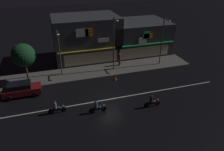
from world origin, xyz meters
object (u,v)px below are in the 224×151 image
streetlamp_mid (114,41)px  streetlamp_east (163,38)px  motorcycle_following (152,102)px  motorcycle_opposite_lane (97,107)px  traffic_cone (116,78)px  streetlamp_west (59,49)px  pedestrian_on_sidewalk (120,60)px  parked_car_near_kerb (22,89)px  motorcycle_lead (56,108)px

streetlamp_mid → streetlamp_east: (7.48, -0.28, -0.25)m
streetlamp_east → motorcycle_following: size_ratio=3.76×
motorcycle_opposite_lane → traffic_cone: (4.07, 6.23, -0.36)m
streetlamp_west → motorcycle_following: bearing=-50.5°
pedestrian_on_sidewalk → parked_car_near_kerb: 14.53m
motorcycle_opposite_lane → streetlamp_mid: bearing=-123.0°
motorcycle_lead → motorcycle_following: bearing=173.2°
pedestrian_on_sidewalk → motorcycle_opposite_lane: size_ratio=1.03×
motorcycle_lead → streetlamp_mid: bearing=-134.1°
motorcycle_following → traffic_cone: size_ratio=3.45×
traffic_cone → streetlamp_east: bearing=17.2°
motorcycle_following → pedestrian_on_sidewalk: bearing=-85.0°
parked_car_near_kerb → motorcycle_opposite_lane: size_ratio=2.26×
traffic_cone → motorcycle_following: bearing=-75.0°
parked_car_near_kerb → motorcycle_lead: parked_car_near_kerb is taller
streetlamp_west → motorcycle_following: streetlamp_west is taller
streetlamp_east → pedestrian_on_sidewalk: size_ratio=3.64×
streetlamp_mid → parked_car_near_kerb: 13.43m
streetlamp_mid → motorcycle_opposite_lane: 10.95m
motorcycle_lead → motorcycle_opposite_lane: size_ratio=1.00×
motorcycle_opposite_lane → motorcycle_following: bearing=167.2°
streetlamp_east → motorcycle_lead: size_ratio=3.76×
streetlamp_mid → parked_car_near_kerb: bearing=-165.8°
streetlamp_west → streetlamp_mid: size_ratio=0.82×
streetlamp_east → motorcycle_lead: 18.37m
streetlamp_west → pedestrian_on_sidewalk: streetlamp_west is taller
streetlamp_east → streetlamp_mid: bearing=177.8°
parked_car_near_kerb → traffic_cone: bearing=1.7°
streetlamp_mid → streetlamp_east: streetlamp_mid is taller
streetlamp_west → parked_car_near_kerb: 7.05m
streetlamp_west → traffic_cone: size_ratio=11.42×
streetlamp_east → motorcycle_following: streetlamp_east is taller
parked_car_near_kerb → traffic_cone: parked_car_near_kerb is taller
streetlamp_mid → motorcycle_lead: bearing=-138.2°
pedestrian_on_sidewalk → motorcycle_following: pedestrian_on_sidewalk is taller
streetlamp_east → parked_car_near_kerb: 20.49m
streetlamp_mid → streetlamp_east: size_ratio=1.07×
streetlamp_mid → streetlamp_west: bearing=174.5°
parked_car_near_kerb → streetlamp_west: bearing=37.7°
parked_car_near_kerb → traffic_cone: size_ratio=7.82×
streetlamp_west → motorcycle_opposite_lane: bearing=-74.4°
parked_car_near_kerb → motorcycle_opposite_lane: parked_car_near_kerb is taller
streetlamp_east → traffic_cone: (-8.15, -2.53, -4.08)m
motorcycle_opposite_lane → pedestrian_on_sidewalk: bearing=-125.8°
streetlamp_mid → motorcycle_lead: 12.48m
streetlamp_mid → traffic_cone: 5.20m
streetlamp_east → motorcycle_opposite_lane: bearing=-144.4°
parked_car_near_kerb → motorcycle_following: parked_car_near_kerb is taller
pedestrian_on_sidewalk → parked_car_near_kerb: size_ratio=0.46×
streetlamp_west → motorcycle_following: (8.68, -10.54, -3.27)m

